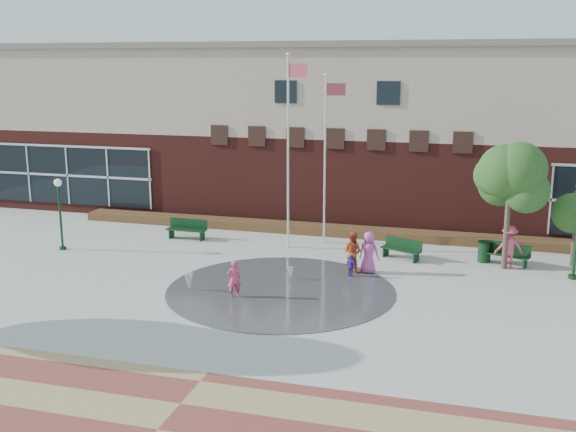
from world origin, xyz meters
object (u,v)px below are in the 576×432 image
(flagpole_right, at_px, (326,150))
(child_splash, at_px, (234,279))
(bench_left, at_px, (187,233))
(trash_can, at_px, (484,252))
(flagpole_left, at_px, (289,142))

(flagpole_right, relative_size, child_splash, 5.69)
(flagpole_right, distance_m, child_splash, 9.06)
(flagpole_right, xyz_separation_m, bench_left, (-6.44, -1.15, -4.02))
(child_splash, bearing_deg, trash_can, -175.30)
(flagpole_right, bearing_deg, trash_can, -18.96)
(trash_can, height_order, child_splash, child_splash)
(flagpole_right, height_order, child_splash, flagpole_right)
(child_splash, bearing_deg, flagpole_left, -125.16)
(flagpole_right, relative_size, trash_can, 8.67)
(trash_can, xyz_separation_m, child_splash, (-8.58, -6.93, 0.23))
(bench_left, distance_m, child_splash, 8.59)
(child_splash, bearing_deg, bench_left, -88.95)
(flagpole_left, height_order, bench_left, flagpole_left)
(flagpole_left, relative_size, bench_left, 4.47)
(flagpole_right, bearing_deg, child_splash, -109.39)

